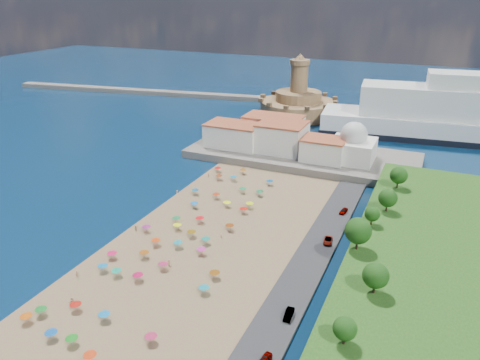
% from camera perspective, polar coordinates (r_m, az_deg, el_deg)
% --- Properties ---
extents(ground, '(700.00, 700.00, 0.00)m').
position_cam_1_polar(ground, '(131.19, -6.05, -6.80)').
color(ground, '#071938').
rests_on(ground, ground).
extents(terrace, '(90.00, 36.00, 3.00)m').
position_cam_1_polar(terrace, '(188.89, 7.56, 2.99)').
color(terrace, '#59544C').
rests_on(terrace, ground).
extents(jetty, '(18.00, 70.00, 2.40)m').
position_cam_1_polar(jetty, '(227.09, 4.77, 6.37)').
color(jetty, '#59544C').
rests_on(jetty, ground).
extents(breakwater, '(199.03, 34.77, 2.60)m').
position_cam_1_polar(breakwater, '(309.15, -10.00, 10.46)').
color(breakwater, '#59544C').
rests_on(breakwater, ground).
extents(waterfront_buildings, '(57.00, 29.00, 11.00)m').
position_cam_1_polar(waterfront_buildings, '(191.26, 3.96, 5.40)').
color(waterfront_buildings, silver).
rests_on(waterfront_buildings, terrace).
extents(domed_building, '(16.00, 16.00, 15.00)m').
position_cam_1_polar(domed_building, '(180.52, 13.60, 4.13)').
color(domed_building, silver).
rests_on(domed_building, terrace).
extents(fortress, '(40.00, 40.00, 32.40)m').
position_cam_1_polar(fortress, '(253.39, 7.09, 9.26)').
color(fortress, '#97724B').
rests_on(fortress, ground).
extents(beach_parasols, '(32.62, 116.36, 2.20)m').
position_cam_1_polar(beach_parasols, '(122.98, -8.98, -7.95)').
color(beach_parasols, gray).
rests_on(beach_parasols, beach).
extents(beachgoers, '(36.06, 96.55, 1.87)m').
position_cam_1_polar(beachgoers, '(122.41, -13.10, -9.00)').
color(beachgoers, tan).
rests_on(beachgoers, beach).
extents(parked_cars, '(2.71, 70.74, 1.44)m').
position_cam_1_polar(parked_cars, '(116.14, 9.01, -10.39)').
color(parked_cars, gray).
rests_on(parked_cars, promenade).
extents(hillside_trees, '(12.43, 110.02, 8.11)m').
position_cam_1_polar(hillside_trees, '(110.10, 15.19, -7.63)').
color(hillside_trees, '#382314').
rests_on(hillside_trees, hillside).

